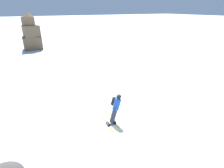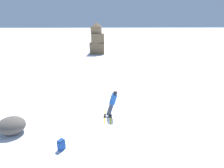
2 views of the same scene
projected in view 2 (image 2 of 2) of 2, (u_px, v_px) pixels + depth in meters
The scene contains 5 objects.
ground_plane at pixel (109, 117), 10.62m from camera, with size 300.00×300.00×0.00m, color white.
skier at pixel (112, 102), 10.33m from camera, with size 1.29×1.65×1.73m.
rock_pillar at pixel (97, 41), 30.57m from camera, with size 2.55×2.24×5.32m.
spare_backpack at pixel (61, 145), 7.84m from camera, with size 0.36×0.37×0.50m.
exposed_boulder_0 at pixel (12, 125), 8.93m from camera, with size 1.37×1.16×0.89m, color #4C4742.
Camera 2 is at (-0.14, -9.32, 5.47)m, focal length 28.00 mm.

